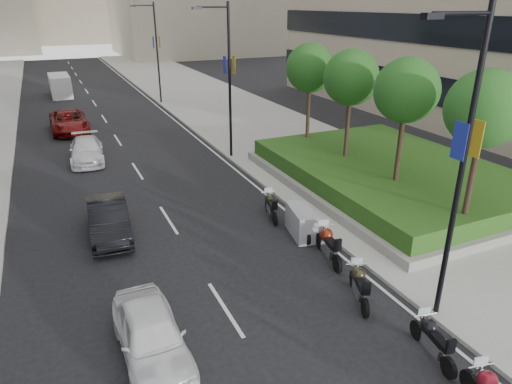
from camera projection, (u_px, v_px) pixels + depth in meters
ground at (336, 382)px, 11.60m from camera, size 160.00×160.00×0.00m
sidewalk_right at (230, 111)px, 40.21m from camera, size 10.00×100.00×0.15m
lane_edge at (172, 118)px, 38.20m from camera, size 0.12×100.00×0.01m
lane_centre at (108, 124)px, 36.20m from camera, size 0.12×100.00×0.01m
planter at (390, 181)px, 23.70m from camera, size 10.00×14.00×0.40m
hedge at (391, 170)px, 23.47m from camera, size 9.40×13.40×0.80m
tree_0 at (485, 109)px, 16.14m from camera, size 2.80×2.80×6.30m
tree_1 at (406, 91)px, 19.50m from camera, size 2.80×2.80×6.30m
tree_2 at (351, 78)px, 22.85m from camera, size 2.80×2.80×6.30m
tree_3 at (310, 68)px, 26.21m from camera, size 2.80×2.80×6.30m
lamp_post_0 at (459, 160)px, 12.08m from camera, size 2.34×0.45×9.00m
lamp_post_1 at (227, 75)px, 26.35m from camera, size 2.34×0.45×9.00m
lamp_post_2 at (155, 48)px, 41.46m from camera, size 2.34×0.45×9.00m
motorcycle_2 at (432, 339)px, 12.26m from camera, size 0.70×2.05×1.03m
motorcycle_3 at (359, 285)px, 14.57m from camera, size 1.01×2.04×1.07m
motorcycle_4 at (328, 244)px, 16.92m from camera, size 0.79×2.31×1.16m
motorcycle_5 at (301, 222)px, 18.69m from camera, size 1.15×2.05×1.18m
motorcycle_6 at (271, 206)px, 20.30m from camera, size 0.76×2.05×1.04m
car_a at (151, 335)px, 12.18m from camera, size 1.68×4.15×1.41m
car_b at (109, 219)px, 18.65m from camera, size 1.84×4.49×1.45m
car_c at (87, 150)px, 27.55m from camera, size 2.24×4.77×1.34m
car_d at (69, 121)px, 33.85m from camera, size 2.61×5.56×1.54m
delivery_van at (60, 87)px, 46.63m from camera, size 1.99×5.05×2.11m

